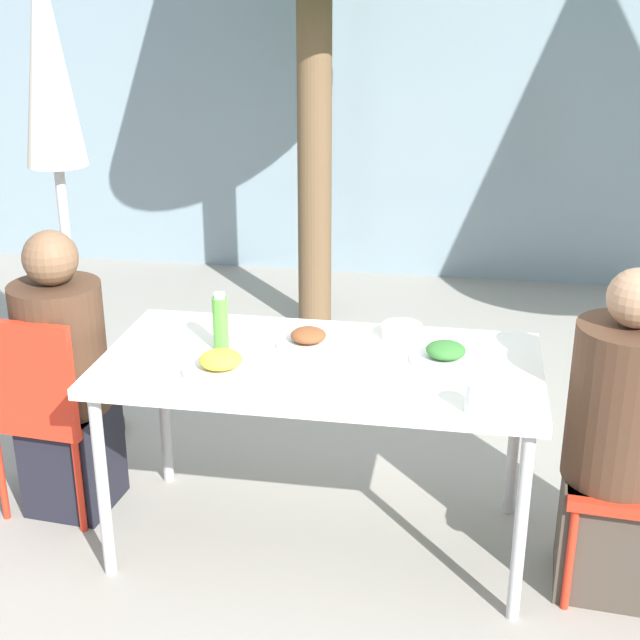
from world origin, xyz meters
TOP-DOWN VIEW (x-y plane):
  - ground_plane at (0.00, 0.00)m, footprint 24.00×24.00m
  - building_facade at (0.00, 3.41)m, footprint 10.00×0.20m
  - dining_table at (0.00, 0.00)m, footprint 1.55×0.77m
  - chair_left at (-1.08, 0.01)m, footprint 0.43×0.43m
  - person_left at (-1.03, 0.09)m, footprint 0.35×0.35m
  - chair_right at (1.08, -0.01)m, footprint 0.43×0.43m
  - person_right at (1.03, -0.08)m, footprint 0.35×0.35m
  - closed_umbrella at (-1.24, 0.67)m, footprint 0.36×0.36m
  - plate_0 at (-0.06, 0.12)m, footprint 0.24×0.24m
  - plate_1 at (0.44, 0.06)m, footprint 0.25×0.25m
  - plate_2 at (-0.32, -0.16)m, footprint 0.27×0.27m
  - bottle at (-0.37, 0.03)m, footprint 0.06×0.06m
  - drinking_cup at (0.55, -0.32)m, footprint 0.08×0.08m
  - salad_bowl at (0.27, 0.25)m, footprint 0.15×0.15m

SIDE VIEW (x-z plane):
  - ground_plane at x=0.00m, z-range 0.00..0.00m
  - chair_left at x=-1.08m, z-range 0.07..0.93m
  - chair_right at x=1.08m, z-range 0.07..0.93m
  - person_left at x=-1.03m, z-range -0.04..1.12m
  - person_right at x=1.03m, z-range -0.04..1.14m
  - dining_table at x=0.00m, z-range 0.32..1.08m
  - plate_0 at x=-0.06m, z-range 0.75..0.81m
  - plate_1 at x=0.44m, z-range 0.75..0.82m
  - salad_bowl at x=0.27m, z-range 0.76..0.81m
  - plate_2 at x=-0.32m, z-range 0.75..0.82m
  - drinking_cup at x=0.55m, z-range 0.76..0.86m
  - bottle at x=-0.37m, z-range 0.75..0.97m
  - building_facade at x=0.00m, z-range 0.00..3.00m
  - closed_umbrella at x=-1.24m, z-range 0.44..2.63m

